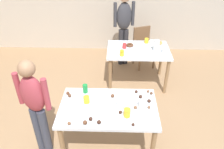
{
  "coord_description": "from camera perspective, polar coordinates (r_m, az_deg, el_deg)",
  "views": [
    {
      "loc": [
        0.24,
        -2.11,
        2.61
      ],
      "look_at": [
        0.16,
        0.52,
        0.9
      ],
      "focal_mm": 35.63,
      "sensor_mm": 36.0,
      "label": 1
    }
  ],
  "objects": [
    {
      "name": "ground_plane",
      "position": [
        3.36,
        -3.22,
        -17.91
      ],
      "size": [
        6.4,
        6.4,
        0.0
      ],
      "primitive_type": "plane",
      "color": "#9E7A56"
    },
    {
      "name": "dining_table_near",
      "position": [
        2.89,
        -0.95,
        -9.74
      ],
      "size": [
        1.23,
        0.76,
        0.75
      ],
      "color": "silver",
      "rests_on": "ground_plane"
    },
    {
      "name": "dining_table_far",
      "position": [
        4.24,
        6.7,
        5.23
      ],
      "size": [
        1.15,
        0.78,
        0.75
      ],
      "color": "silver",
      "rests_on": "ground_plane"
    },
    {
      "name": "chair_far_table",
      "position": [
        4.98,
        7.95,
        7.63
      ],
      "size": [
        0.51,
        0.51,
        0.87
      ],
      "color": "brown",
      "rests_on": "ground_plane"
    },
    {
      "name": "person_girl_near",
      "position": [
        2.89,
        -19.21,
        -6.75
      ],
      "size": [
        0.45,
        0.28,
        1.43
      ],
      "color": "#383D4C",
      "rests_on": "ground_plane"
    },
    {
      "name": "person_adult_far",
      "position": [
        4.78,
        3.07,
        13.22
      ],
      "size": [
        0.45,
        0.27,
        1.63
      ],
      "color": "#28282D",
      "rests_on": "ground_plane"
    },
    {
      "name": "mixing_bowl",
      "position": [
        2.83,
        3.37,
        -7.2
      ],
      "size": [
        0.22,
        0.22,
        0.06
      ],
      "primitive_type": "cylinder",
      "color": "white",
      "rests_on": "dining_table_near"
    },
    {
      "name": "soda_can",
      "position": [
        3.03,
        -6.88,
        -3.6
      ],
      "size": [
        0.07,
        0.07,
        0.12
      ],
      "primitive_type": "cylinder",
      "color": "#198438",
      "rests_on": "dining_table_near"
    },
    {
      "name": "fork_near",
      "position": [
        2.75,
        -9.55,
        -9.91
      ],
      "size": [
        0.17,
        0.02,
        0.01
      ],
      "primitive_type": "cube",
      "color": "silver",
      "rests_on": "dining_table_near"
    },
    {
      "name": "cup_near_0",
      "position": [
        2.87,
        -6.56,
        -6.41
      ],
      "size": [
        0.08,
        0.08,
        0.09
      ],
      "primitive_type": "cylinder",
      "color": "yellow",
      "rests_on": "dining_table_near"
    },
    {
      "name": "cup_near_1",
      "position": [
        2.81,
        7.58,
        -7.42
      ],
      "size": [
        0.07,
        0.07,
        0.1
      ],
      "primitive_type": "cylinder",
      "color": "white",
      "rests_on": "dining_table_near"
    },
    {
      "name": "cup_near_2",
      "position": [
        2.66,
        3.89,
        -9.79
      ],
      "size": [
        0.08,
        0.08,
        0.11
      ],
      "primitive_type": "cylinder",
      "color": "yellow",
      "rests_on": "dining_table_near"
    },
    {
      "name": "cake_ball_0",
      "position": [
        2.6,
        -6.93,
        -12.12
      ],
      "size": [
        0.05,
        0.05,
        0.05
      ],
      "primitive_type": "sphere",
      "color": "brown",
      "rests_on": "dining_table_near"
    },
    {
      "name": "cake_ball_1",
      "position": [
        3.04,
        10.07,
        -4.74
      ],
      "size": [
        0.04,
        0.04,
        0.04
      ],
      "primitive_type": "sphere",
      "color": "brown",
      "rests_on": "dining_table_near"
    },
    {
      "name": "cake_ball_2",
      "position": [
        2.82,
        9.48,
        -8.29
      ],
      "size": [
        0.04,
        0.04,
        0.04
      ],
      "primitive_type": "sphere",
      "color": "brown",
      "rests_on": "dining_table_near"
    },
    {
      "name": "cake_ball_3",
      "position": [
        3.0,
        -10.83,
        -5.32
      ],
      "size": [
        0.05,
        0.05,
        0.05
      ],
      "primitive_type": "sphere",
      "color": "brown",
      "rests_on": "dining_table_near"
    },
    {
      "name": "cake_ball_4",
      "position": [
        2.71,
        2.16,
        -9.64
      ],
      "size": [
        0.04,
        0.04,
        0.04
      ],
      "primitive_type": "sphere",
      "color": "#3D2319",
      "rests_on": "dining_table_near"
    },
    {
      "name": "cake_ball_5",
      "position": [
        2.95,
        0.15,
        -5.48
      ],
      "size": [
        0.05,
        0.05,
        0.05
      ],
      "primitive_type": "sphere",
      "color": "brown",
      "rests_on": "dining_table_near"
    },
    {
      "name": "cake_ball_6",
      "position": [
        2.64,
        -5.51,
        -11.28
      ],
      "size": [
        0.05,
        0.05,
        0.05
      ],
      "primitive_type": "sphere",
      "color": "#3D2319",
      "rests_on": "dining_table_near"
    },
    {
      "name": "cake_ball_7",
      "position": [
        2.96,
        7.33,
        -5.64
      ],
      "size": [
        0.05,
        0.05,
        0.05
      ],
      "primitive_type": "sphere",
      "color": "#3D2319",
      "rests_on": "dining_table_near"
    },
    {
      "name": "cake_ball_8",
      "position": [
        2.79,
        6.01,
        -8.4
      ],
      "size": [
        0.04,
        0.04,
        0.04
      ],
      "primitive_type": "sphere",
      "color": "brown",
      "rests_on": "dining_table_near"
    },
    {
      "name": "cake_ball_9",
      "position": [
        3.07,
        9.23,
        -4.28
      ],
      "size": [
        0.04,
        0.04,
        0.04
      ],
      "primitive_type": "sphere",
      "color": "brown",
      "rests_on": "dining_table_near"
    },
    {
      "name": "cake_ball_10",
      "position": [
        3.05,
        -11.26,
        -4.69
      ],
      "size": [
        0.05,
        0.05,
        0.05
      ],
      "primitive_type": "sphere",
      "color": "brown",
      "rests_on": "dining_table_near"
    },
    {
      "name": "cake_ball_11",
      "position": [
        2.58,
        5.45,
        -12.66
      ],
      "size": [
        0.04,
        0.04,
        0.04
      ],
      "primitive_type": "sphere",
      "color": "#3D2319",
      "rests_on": "dining_table_near"
    },
    {
      "name": "cake_ball_12",
      "position": [
        2.62,
        -10.95,
        -12.22
      ],
      "size": [
        0.04,
        0.04,
        0.04
      ],
      "primitive_type": "sphere",
      "color": "brown",
      "rests_on": "dining_table_near"
    },
    {
      "name": "cake_ball_13",
      "position": [
        2.91,
        9.49,
        -6.69
      ],
      "size": [
        0.05,
        0.05,
        0.05
      ],
      "primitive_type": "sphere",
      "color": "#3D2319",
      "rests_on": "dining_table_near"
    },
    {
      "name": "cake_ball_14",
      "position": [
        3.04,
        6.25,
        -4.38
      ],
      "size": [
        0.04,
        0.04,
        0.04
      ],
      "primitive_type": "sphere",
      "color": "#3D2319",
      "rests_on": "dining_table_near"
    },
    {
      "name": "cake_ball_15",
      "position": [
        2.59,
        -3.36,
        -12.08
      ],
      "size": [
        0.05,
        0.05,
        0.05
      ],
      "primitive_type": "sphere",
      "color": "#3D2319",
      "rests_on": "dining_table_near"
    },
    {
      "name": "pitcher_far",
      "position": [
        4.15,
        11.36,
        7.31
      ],
      "size": [
        0.11,
        0.11,
        0.2
      ],
      "primitive_type": "cylinder",
      "color": "white",
      "rests_on": "dining_table_far"
    },
    {
      "name": "cup_far_0",
      "position": [
        3.91,
        2.57,
        5.53
      ],
      "size": [
        0.07,
        0.07,
        0.11
      ],
      "primitive_type": "cylinder",
      "color": "yellow",
      "rests_on": "dining_table_far"
    },
    {
      "name": "cup_far_1",
      "position": [
        4.18,
        3.2,
        7.33
      ],
      "size": [
        0.07,
        0.07,
        0.09
      ],
      "primitive_type": "cylinder",
      "color": "red",
      "rests_on": "dining_table_far"
    },
    {
      "name": "cup_far_2",
      "position": [
        4.44,
        8.82,
        8.57
      ],
      "size": [
        0.08,
        0.08,
        0.09
      ],
      "primitive_type": "cylinder",
      "color": "yellow",
      "rests_on": "dining_table_far"
    },
    {
      "name": "cup_far_3",
      "position": [
        4.11,
        13.38,
        6.16
      ],
      "size": [
        0.08,
        0.08,
        0.12
      ],
      "primitive_type": "cylinder",
      "color": "white",
      "rests_on": "dining_table_far"
    },
    {
      "name": "donut_far_0",
      "position": [
        4.46,
        11.97,
        8.0
      ],
      "size": [
        0.14,
        0.14,
        0.04
      ],
      "primitive_type": "torus",
      "color": "gold",
      "rests_on": "dining_table_far"
    },
    {
      "name": "donut_far_1",
      "position": [
        4.49,
        10.32,
        8.33
      ],
      "size": [
        0.14,
        0.14,
        0.04
      ],
      "primitive_type": "torus",
      "color": "white",
      "rests_on": "dining_table_far"
    },
    {
      "name": "donut_far_2",
      "position": [
        4.28,
        4.58,
        7.54
      ],
      "size": [
        0.14,
        0.14,
        0.04
      ],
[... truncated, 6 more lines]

